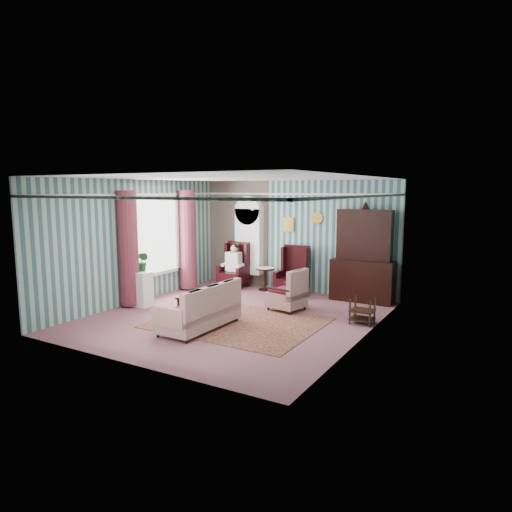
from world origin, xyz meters
The scene contains 17 objects.
floor centered at (0.00, 0.00, 0.00)m, with size 6.00×6.00×0.00m, color #874E56.
room_shell centered at (-0.62, 0.18, 2.01)m, with size 5.53×6.02×2.91m.
bookcase centered at (-1.35, 2.84, 1.12)m, with size 0.80×0.28×2.24m, color silver.
dresser_hutch centered at (1.90, 2.72, 1.18)m, with size 1.50×0.56×2.36m, color black.
wingback_left centered at (-1.60, 2.45, 0.62)m, with size 0.76×0.80×1.25m, color black.
wingback_right centered at (0.15, 2.45, 0.62)m, with size 0.76×0.80×1.25m, color black.
seated_woman centered at (-1.60, 2.45, 0.59)m, with size 0.44×0.40×1.18m, color silver, non-canonical shape.
round_side_table centered at (-0.70, 2.60, 0.30)m, with size 0.50×0.50×0.60m, color black.
nest_table centered at (2.47, 0.90, 0.27)m, with size 0.45×0.38×0.54m, color black.
plant_stand centered at (-2.40, -0.30, 0.40)m, with size 0.55×0.35×0.80m, color white.
rug centered at (0.30, -0.30, 0.01)m, with size 3.20×2.60×0.01m, color #4D191C.
sofa centered at (-0.15, -1.01, 0.54)m, with size 1.80×0.90×1.07m, color beige.
floral_armchair centered at (0.70, 1.07, 0.51)m, with size 0.78×0.87×1.02m, color beige.
coffee_table centered at (-0.81, -0.14, 0.19)m, with size 0.88×0.52×0.39m, color black.
potted_plant_a centered at (-2.50, -0.44, 1.00)m, with size 0.37×0.32×0.41m, color #184E18.
potted_plant_b centered at (-2.37, -0.18, 1.02)m, with size 0.24×0.20×0.44m, color #204F18.
potted_plant_c centered at (-2.48, -0.25, 1.00)m, with size 0.23×0.23×0.41m, color #1D5019.
Camera 1 is at (5.09, -7.83, 2.67)m, focal length 32.00 mm.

